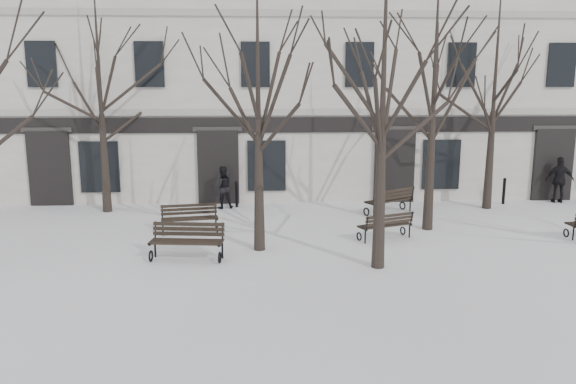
{
  "coord_description": "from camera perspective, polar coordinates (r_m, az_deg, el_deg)",
  "views": [
    {
      "loc": [
        -1.89,
        -14.0,
        4.66
      ],
      "look_at": [
        -1.01,
        3.0,
        1.38
      ],
      "focal_mm": 35.0,
      "sensor_mm": 36.0,
      "label": 1
    }
  ],
  "objects": [
    {
      "name": "ground",
      "position": [
        14.88,
        4.52,
        -7.4
      ],
      "size": [
        100.0,
        100.0,
        0.0
      ],
      "primitive_type": "plane",
      "color": "white",
      "rests_on": "ground"
    },
    {
      "name": "building",
      "position": [
        27.04,
        1.08,
        12.7
      ],
      "size": [
        40.4,
        10.2,
        11.4
      ],
      "color": "silver",
      "rests_on": "ground"
    },
    {
      "name": "tree_1",
      "position": [
        15.5,
        -3.08,
        11.93
      ],
      "size": [
        5.54,
        5.54,
        7.91
      ],
      "color": "black",
      "rests_on": "ground"
    },
    {
      "name": "tree_2",
      "position": [
        14.12,
        9.77,
        13.77
      ],
      "size": [
        6.05,
        6.05,
        8.65
      ],
      "color": "black",
      "rests_on": "ground"
    },
    {
      "name": "tree_4",
      "position": [
        21.47,
        -18.7,
        12.25
      ],
      "size": [
        6.02,
        6.02,
        8.6
      ],
      "color": "black",
      "rests_on": "ground"
    },
    {
      "name": "tree_5",
      "position": [
        18.37,
        14.74,
        12.82
      ],
      "size": [
        6.03,
        6.03,
        8.62
      ],
      "color": "black",
      "rests_on": "ground"
    },
    {
      "name": "tree_6",
      "position": [
        22.29,
        20.41,
        12.26
      ],
      "size": [
        6.1,
        6.1,
        8.72
      ],
      "color": "black",
      "rests_on": "ground"
    },
    {
      "name": "bench_0",
      "position": [
        15.4,
        -10.21,
        -4.82
      ],
      "size": [
        2.03,
        0.93,
        0.99
      ],
      "rotation": [
        0.0,
        0.0,
        -0.12
      ],
      "color": "black",
      "rests_on": "ground"
    },
    {
      "name": "bench_1",
      "position": [
        17.32,
        9.92,
        -3.3
      ],
      "size": [
        1.77,
        1.18,
        0.85
      ],
      "rotation": [
        0.0,
        0.0,
        3.52
      ],
      "color": "black",
      "rests_on": "ground"
    },
    {
      "name": "bench_3",
      "position": [
        18.17,
        -9.97,
        -2.55
      ],
      "size": [
        1.85,
        0.94,
        0.9
      ],
      "rotation": [
        0.0,
        0.0,
        0.17
      ],
      "color": "black",
      "rests_on": "ground"
    },
    {
      "name": "bench_4",
      "position": [
        20.74,
        10.35,
        -0.78
      ],
      "size": [
        1.98,
        1.59,
        0.97
      ],
      "rotation": [
        0.0,
        0.0,
        3.69
      ],
      "color": "black",
      "rests_on": "ground"
    },
    {
      "name": "bollard_a",
      "position": [
        21.63,
        -5.24,
        -0.12
      ],
      "size": [
        0.13,
        0.13,
        1.02
      ],
      "color": "black",
      "rests_on": "ground"
    },
    {
      "name": "bollard_b",
      "position": [
        23.7,
        21.09,
        0.19
      ],
      "size": [
        0.13,
        0.13,
        1.05
      ],
      "color": "black",
      "rests_on": "ground"
    },
    {
      "name": "pedestrian_b",
      "position": [
        21.61,
        -6.62,
        -1.64
      ],
      "size": [
        0.9,
        0.76,
        1.62
      ],
      "primitive_type": "imported",
      "rotation": [
        0.0,
        0.0,
        3.35
      ],
      "color": "black",
      "rests_on": "ground"
    },
    {
      "name": "pedestrian_c",
      "position": [
        24.95,
        25.7,
        -0.96
      ],
      "size": [
        1.14,
        0.63,
        1.84
      ],
      "primitive_type": "imported",
      "rotation": [
        0.0,
        0.0,
        2.97
      ],
      "color": "black",
      "rests_on": "ground"
    }
  ]
}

